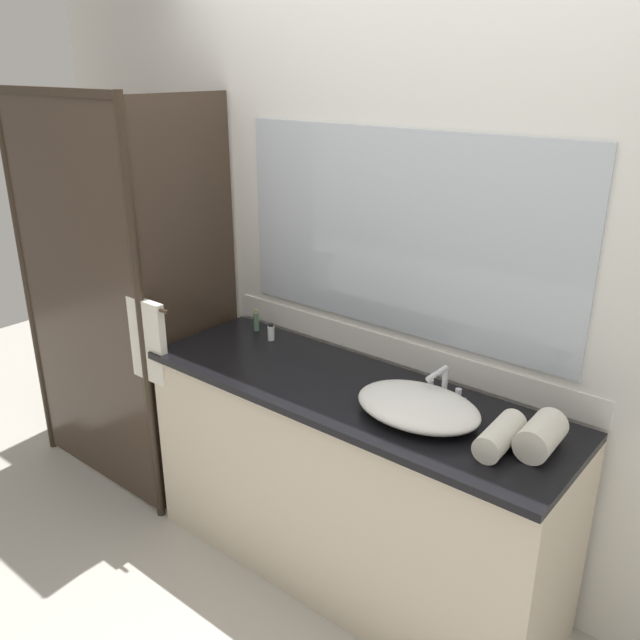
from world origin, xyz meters
TOP-DOWN VIEW (x-y plane):
  - ground_plane at (0.00, 0.00)m, footprint 8.00×8.00m
  - wall_back_with_mirror at (0.00, 0.34)m, footprint 4.40×0.06m
  - vanity_cabinet at (0.00, 0.01)m, footprint 1.80×0.58m
  - shower_enclosure at (-1.27, -0.19)m, footprint 1.20×0.59m
  - sink_basin at (0.33, -0.03)m, footprint 0.47×0.34m
  - faucet at (0.33, 0.15)m, footprint 0.17×0.15m
  - amenity_bottle_conditioner at (-0.71, 0.20)m, footprint 0.03×0.03m
  - amenity_bottle_lotion at (-0.57, 0.16)m, footprint 0.03×0.03m
  - rolled_towel_near_edge at (0.76, 0.03)m, footprint 0.13×0.21m
  - rolled_towel_middle at (0.65, -0.04)m, footprint 0.11×0.24m

SIDE VIEW (x-z plane):
  - ground_plane at x=0.00m, z-range 0.00..0.00m
  - vanity_cabinet at x=0.00m, z-range 0.00..0.90m
  - amenity_bottle_lotion at x=-0.57m, z-range 0.90..0.98m
  - sink_basin at x=0.33m, z-range 0.90..0.99m
  - faucet at x=0.33m, z-range 0.88..1.02m
  - rolled_towel_middle at x=0.65m, z-range 0.90..1.00m
  - amenity_bottle_conditioner at x=-0.71m, z-range 0.90..1.00m
  - rolled_towel_near_edge at x=0.76m, z-range 0.90..1.02m
  - shower_enclosure at x=-1.27m, z-range 0.02..2.02m
  - wall_back_with_mirror at x=0.00m, z-range 0.00..2.60m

